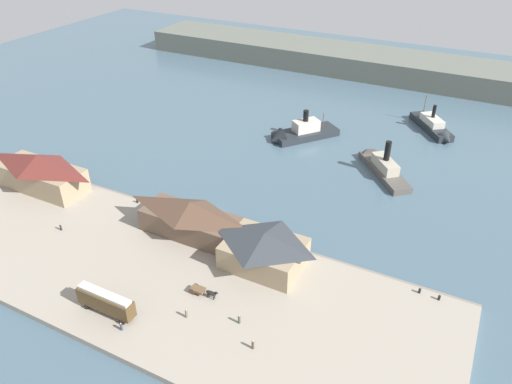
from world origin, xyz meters
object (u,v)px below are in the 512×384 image
object	(u,v)px
ferry_shed_central_terminal	(41,172)
pedestrian_walking_west	(121,327)
ferry_shed_east_terminal	(191,218)
pedestrian_near_east_shed	(186,314)
ferry_approaching_west	(434,128)
mooring_post_center_west	(439,298)
horse_cart	(203,291)
pedestrian_walking_east	(61,227)
ferry_near_quay	(298,134)
pedestrian_near_cart	(253,345)
mooring_post_east	(137,201)
ferry_departing_north	(380,165)
pedestrian_at_waters_edge	(239,319)
mooring_post_center_east	(420,291)
street_tram	(106,301)
ferry_shed_west_terminal	(264,249)

from	to	relation	value
ferry_shed_central_terminal	pedestrian_walking_west	xyz separation A→B (m)	(44.98, -25.74, -3.65)
ferry_shed_east_terminal	pedestrian_near_east_shed	xyz separation A→B (m)	(11.86, -19.61, -3.08)
pedestrian_walking_west	ferry_approaching_west	distance (m)	106.36
ferry_shed_east_terminal	mooring_post_center_west	xyz separation A→B (m)	(48.16, 3.49, -3.43)
horse_cart	pedestrian_walking_east	world-z (taller)	horse_cart
pedestrian_walking_east	ferry_near_quay	size ratio (longest dim) A/B	0.08
pedestrian_near_cart	ferry_approaching_west	world-z (taller)	ferry_approaching_west
ferry_shed_central_terminal	mooring_post_center_west	size ratio (longest dim) A/B	24.14
mooring_post_east	horse_cart	bearing A→B (deg)	-31.96
ferry_departing_north	pedestrian_at_waters_edge	bearing A→B (deg)	-95.99
pedestrian_near_east_shed	mooring_post_center_east	bearing A→B (deg)	35.23
pedestrian_walking_east	ferry_approaching_west	world-z (taller)	ferry_approaching_west
pedestrian_at_waters_edge	mooring_post_center_west	world-z (taller)	pedestrian_at_waters_edge
pedestrian_near_east_shed	pedestrian_at_waters_edge	bearing A→B (deg)	18.98
pedestrian_near_cart	mooring_post_center_west	world-z (taller)	pedestrian_near_cart
pedestrian_walking_west	ferry_departing_north	world-z (taller)	ferry_departing_north
mooring_post_center_west	pedestrian_near_east_shed	bearing A→B (deg)	-147.53
street_tram	mooring_post_center_east	distance (m)	53.45
mooring_post_east	ferry_shed_west_terminal	bearing A→B (deg)	-9.53
pedestrian_at_waters_edge	mooring_post_east	xyz separation A→B (m)	(-37.50, 20.75, -0.33)
ferry_shed_central_terminal	ferry_near_quay	xyz separation A→B (m)	(41.78, 53.89, -4.02)
horse_cart	mooring_post_center_west	size ratio (longest dim) A/B	6.06
pedestrian_near_east_shed	pedestrian_walking_east	size ratio (longest dim) A/B	1.14
street_tram	ferry_near_quay	size ratio (longest dim) A/B	0.53
street_tram	ferry_near_quay	bearing A→B (deg)	88.98
mooring_post_center_east	pedestrian_at_waters_edge	bearing A→B (deg)	-140.36
pedestrian_at_waters_edge	ferry_near_quay	distance (m)	72.35
ferry_approaching_west	ferry_near_quay	distance (m)	40.52
ferry_approaching_west	horse_cart	bearing A→B (deg)	-104.68
ferry_approaching_west	pedestrian_near_cart	bearing A→B (deg)	-96.17
pedestrian_walking_west	ferry_shed_east_terminal	bearing A→B (deg)	98.87
ferry_near_quay	ferry_approaching_west	bearing A→B (deg)	33.22
pedestrian_at_waters_edge	mooring_post_center_east	world-z (taller)	pedestrian_at_waters_edge
ferry_shed_west_terminal	pedestrian_walking_east	world-z (taller)	ferry_shed_west_terminal
pedestrian_near_east_shed	ferry_shed_west_terminal	bearing A→B (deg)	73.20
pedestrian_at_waters_edge	pedestrian_walking_east	distance (m)	45.23
pedestrian_near_east_shed	pedestrian_at_waters_edge	size ratio (longest dim) A/B	1.03
pedestrian_near_east_shed	pedestrian_walking_east	distance (m)	37.50
pedestrian_walking_east	ferry_near_quay	world-z (taller)	ferry_near_quay
mooring_post_east	ferry_departing_north	bearing A→B (deg)	43.48
mooring_post_center_west	ferry_shed_west_terminal	bearing A→B (deg)	-170.30
ferry_shed_central_terminal	mooring_post_east	distance (m)	24.33
pedestrian_walking_east	pedestrian_walking_west	bearing A→B (deg)	-27.80
street_tram	ferry_shed_central_terminal	bearing A→B (deg)	149.50
pedestrian_walking_west	pedestrian_at_waters_edge	size ratio (longest dim) A/B	0.91
ferry_shed_east_terminal	ferry_near_quay	world-z (taller)	ferry_shed_east_terminal
pedestrian_near_east_shed	pedestrian_at_waters_edge	distance (m)	8.79
horse_cart	pedestrian_walking_east	size ratio (longest dim) A/B	3.53
street_tram	pedestrian_at_waters_edge	distance (m)	22.15
street_tram	ferry_shed_west_terminal	bearing A→B (deg)	52.32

